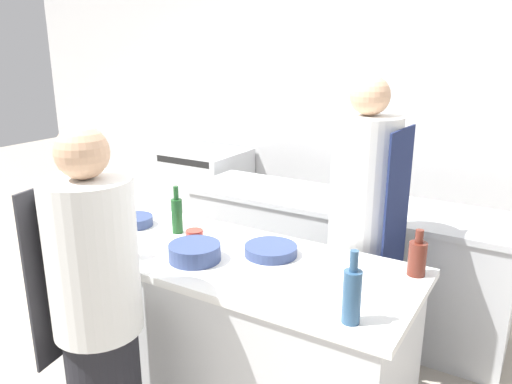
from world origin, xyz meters
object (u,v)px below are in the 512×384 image
Objects in this scene: chef_at_prep_near at (98,316)px; stockpot at (358,189)px; bowl_ceramic_blue at (135,221)px; cup at (195,238)px; bottle_cooking_oil at (177,214)px; bottle_vinegar at (352,294)px; oven_range at (206,201)px; bottle_sauce at (95,216)px; bowl_prep_small at (271,250)px; bottle_wine at (417,257)px; bottle_olive_oil at (129,245)px; chef_at_stove at (362,235)px; bowl_mixing_large at (195,252)px.

chef_at_prep_near is 1.95m from stockpot.
cup is (0.50, -0.06, 0.01)m from bowl_ceramic_blue.
stockpot is at bearing 47.99° from bowl_ceramic_blue.
bottle_vinegar is at bearing -18.47° from bottle_cooking_oil.
oven_range is 2.02m from bottle_sauce.
bowl_prep_small is 1.08m from stockpot.
bottle_wine is at bearing 12.43° from bowl_prep_small.
bottle_olive_oil is at bearing -114.53° from stockpot.
chef_at_stove reaches higher than bowl_prep_small.
oven_range is at bearing 117.13° from bottle_olive_oil.
chef_at_prep_near reaches higher than oven_range.
bottle_olive_oil is (-0.91, -0.93, 0.07)m from chef_at_stove.
bowl_ceramic_blue is at bearing -62.04° from chef_at_stove.
chef_at_prep_near reaches higher than bowl_prep_small.
cup reaches higher than bowl_ceramic_blue.
chef_at_stove is at bearing 24.34° from bowl_ceramic_blue.
chef_at_stove is 1.30m from bottle_olive_oil.
cup is (-0.73, -0.62, 0.04)m from chef_at_stove.
bottle_olive_oil is 0.47m from bottle_sauce.
bowl_mixing_large is at bearing -0.87° from bottle_sauce.
bottle_cooking_oil is at bearing 141.88° from bowl_mixing_large.
bottle_sauce is at bearing 37.61° from chef_at_prep_near.
bottle_sauce is at bearing -56.91° from chef_at_stove.
chef_at_prep_near is at bearing -116.78° from bowl_prep_small.
bottle_vinegar is at bearing -70.67° from stockpot.
bowl_ceramic_blue is at bearing 131.53° from bottle_olive_oil.
bottle_cooking_oil is at bearing 4.55° from chef_at_prep_near.
bottle_cooking_oil reaches higher than bowl_ceramic_blue.
stockpot is at bearing 74.14° from bowl_mixing_large.
bottle_sauce is (-0.41, -0.24, -0.01)m from bottle_cooking_oil.
chef_at_stove is at bearing -29.44° from oven_range.
bottle_olive_oil is 0.41m from bottle_cooking_oil.
bottle_cooking_oil is at bearing -123.31° from stockpot.
chef_at_stove reaches higher than bottle_vinegar.
bottle_vinegar reaches higher than stockpot.
cup is 1.27m from stockpot.
chef_at_stove is 7.30× the size of bottle_sauce.
bottle_cooking_oil reaches higher than bottle_sauce.
bottle_wine is at bearing -55.34° from stockpot.
bowl_mixing_large reaches higher than bowl_prep_small.
bottle_cooking_oil is 0.48m from bottle_sauce.
cup is (0.18, 0.31, -0.03)m from bottle_olive_oil.
bottle_vinegar reaches higher than bottle_olive_oil.
bottle_sauce is at bearing 159.19° from bottle_olive_oil.
bottle_cooking_oil reaches higher than stockpot.
cup is (-0.42, -0.10, 0.02)m from bowl_prep_small.
bottle_sauce is (-1.75, -0.40, 0.01)m from bottle_wine.
bottle_sauce is (-1.35, -0.76, 0.10)m from chef_at_stove.
bowl_mixing_large is 0.40m from bowl_prep_small.
bottle_vinegar is 1.57m from bowl_ceramic_blue.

